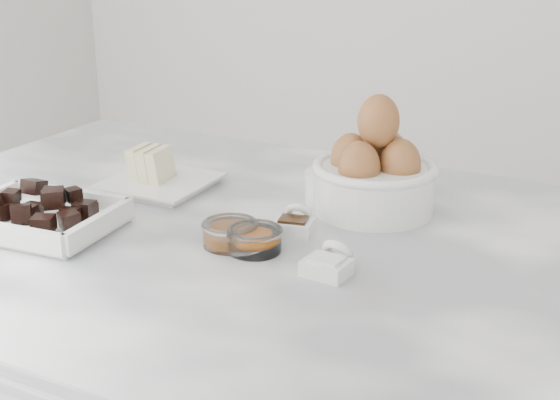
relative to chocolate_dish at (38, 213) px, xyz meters
The scene contains 9 objects.
marble_slab 0.30m from the chocolate_dish, 25.29° to the left, with size 1.20×0.80×0.04m, color white.
chocolate_dish is the anchor object (origin of this frame).
butter_plate 0.22m from the chocolate_dish, 79.25° to the left, with size 0.16×0.16×0.06m.
sugar_ramekin 0.42m from the chocolate_dish, 42.36° to the left, with size 0.08×0.08×0.05m.
egg_bowl 0.47m from the chocolate_dish, 36.24° to the left, with size 0.18×0.18×0.17m.
honey_bowl 0.27m from the chocolate_dish, 15.56° to the left, with size 0.07×0.07×0.03m.
zest_bowl 0.31m from the chocolate_dish, 13.31° to the left, with size 0.07×0.07×0.03m.
vanilla_spoon 0.35m from the chocolate_dish, 25.83° to the left, with size 0.06×0.07×0.04m.
salt_spoon 0.41m from the chocolate_dish, ahead, with size 0.06×0.07×0.04m.
Camera 1 is at (0.48, -0.85, 1.34)m, focal length 50.00 mm.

